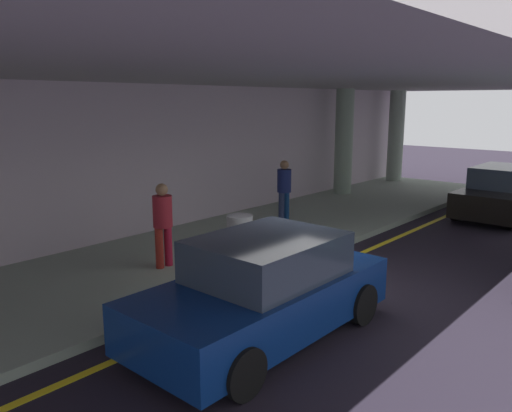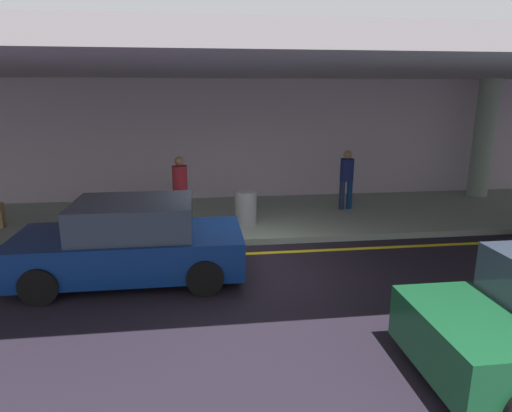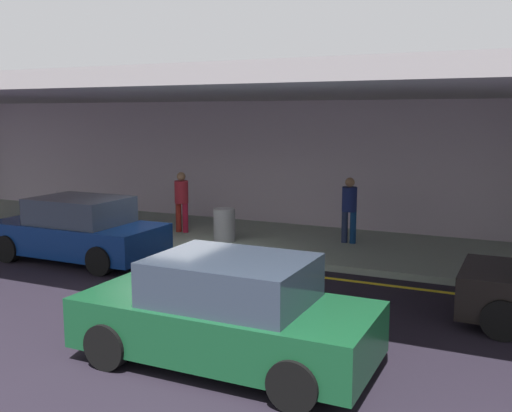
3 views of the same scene
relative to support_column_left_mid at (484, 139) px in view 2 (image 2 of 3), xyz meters
The scene contains 10 objects.
ground_plane 9.38m from the support_column_left_mid, 150.78° to the right, with size 60.00×60.00×0.00m, color black.
sidewalk 8.34m from the support_column_left_mid, behind, with size 26.00×4.20×0.15m, color gray.
lane_stripe_yellow 9.16m from the support_column_left_mid, 153.47° to the right, with size 26.00×0.14×0.01m, color yellow.
support_column_left_mid is the anchor object (origin of this frame).
ceiling_overhang 8.45m from the support_column_left_mid, 166.81° to the right, with size 28.00×13.20×0.30m, color #9A9495.
terminal_back_wall 8.05m from the support_column_left_mid, behind, with size 26.00×0.30×3.80m, color #B9A9B6.
car_navy 11.43m from the support_column_left_mid, 153.83° to the right, with size 4.10×1.92×1.50m.
traveler_with_luggage 5.01m from the support_column_left_mid, 166.75° to the right, with size 0.38×0.38×1.68m.
person_waiting_for_ride 9.62m from the support_column_left_mid, 169.52° to the right, with size 0.38×0.38×1.68m.
trash_bin_steel 8.24m from the support_column_left_mid, 163.70° to the right, with size 0.56×0.56×0.85m, color gray.
Camera 2 is at (-0.88, -8.40, 3.40)m, focal length 30.76 mm.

